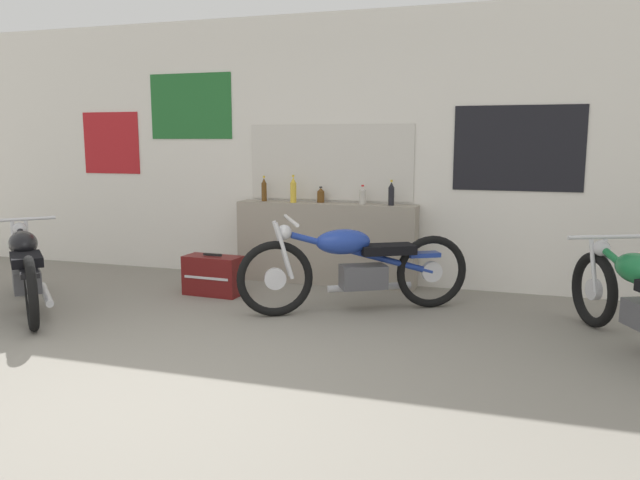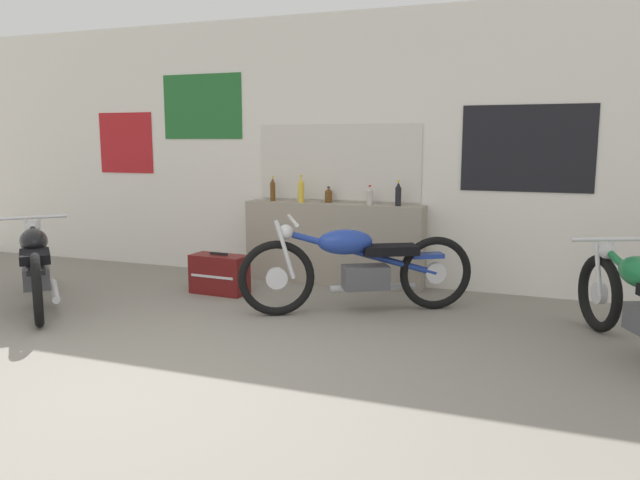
{
  "view_description": "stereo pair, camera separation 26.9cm",
  "coord_description": "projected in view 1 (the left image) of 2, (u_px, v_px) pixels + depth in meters",
  "views": [
    {
      "loc": [
        2.09,
        -2.92,
        1.51
      ],
      "look_at": [
        0.55,
        1.85,
        0.7
      ],
      "focal_mm": 35.0,
      "sensor_mm": 36.0,
      "label": 1
    },
    {
      "loc": [
        2.34,
        -2.83,
        1.51
      ],
      "look_at": [
        0.55,
        1.85,
        0.7
      ],
      "focal_mm": 35.0,
      "sensor_mm": 36.0,
      "label": 2
    }
  ],
  "objects": [
    {
      "name": "sill_counter",
      "position": [
        326.0,
        243.0,
        6.57
      ],
      "size": [
        1.92,
        0.28,
        0.85
      ],
      "color": "gray",
      "rests_on": "ground_plane"
    },
    {
      "name": "bottle_leftmost",
      "position": [
        264.0,
        190.0,
        6.69
      ],
      "size": [
        0.06,
        0.06,
        0.27
      ],
      "color": "#5B3814",
      "rests_on": "sill_counter"
    },
    {
      "name": "ground_plane",
      "position": [
        132.0,
        403.0,
        3.61
      ],
      "size": [
        24.0,
        24.0,
        0.0
      ],
      "primitive_type": "plane",
      "color": "gray"
    },
    {
      "name": "motorcycle_blue",
      "position": [
        356.0,
        265.0,
        5.47
      ],
      "size": [
        1.85,
        1.11,
        0.85
      ],
      "color": "black",
      "rests_on": "ground_plane"
    },
    {
      "name": "bottle_right_center",
      "position": [
        363.0,
        196.0,
        6.37
      ],
      "size": [
        0.07,
        0.07,
        0.2
      ],
      "color": "#B7B2A8",
      "rests_on": "sill_counter"
    },
    {
      "name": "hard_case_darkred",
      "position": [
        213.0,
        275.0,
        6.11
      ],
      "size": [
        0.58,
        0.3,
        0.41
      ],
      "color": "maroon",
      "rests_on": "ground_plane"
    },
    {
      "name": "motorcycle_black",
      "position": [
        26.0,
        267.0,
        5.51
      ],
      "size": [
        1.46,
        1.42,
        0.77
      ],
      "color": "black",
      "rests_on": "ground_plane"
    },
    {
      "name": "bottle_left_center",
      "position": [
        293.0,
        190.0,
        6.54
      ],
      "size": [
        0.07,
        0.07,
        0.29
      ],
      "color": "gold",
      "rests_on": "sill_counter"
    },
    {
      "name": "wall_back",
      "position": [
        317.0,
        150.0,
        6.63
      ],
      "size": [
        10.0,
        0.07,
        2.8
      ],
      "color": "silver",
      "rests_on": "ground_plane"
    },
    {
      "name": "bottle_rightmost",
      "position": [
        391.0,
        194.0,
        6.25
      ],
      "size": [
        0.06,
        0.06,
        0.26
      ],
      "color": "black",
      "rests_on": "sill_counter"
    },
    {
      "name": "bottle_center",
      "position": [
        321.0,
        195.0,
        6.56
      ],
      "size": [
        0.08,
        0.08,
        0.17
      ],
      "color": "#5B3814",
      "rests_on": "sill_counter"
    }
  ]
}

